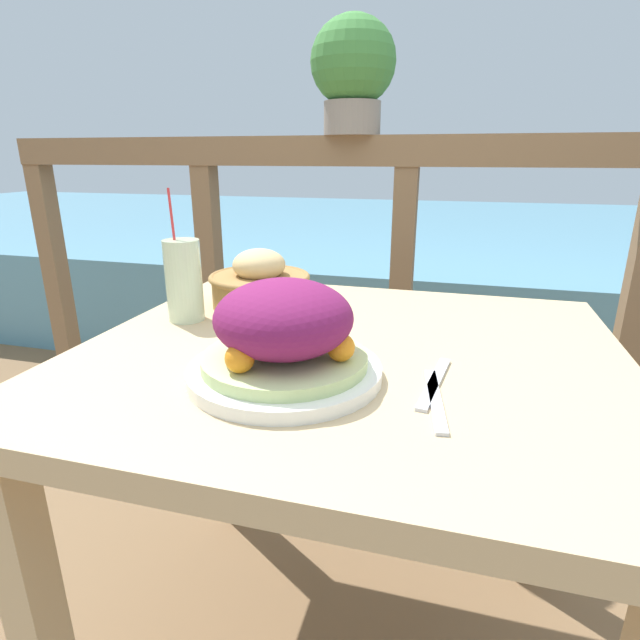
% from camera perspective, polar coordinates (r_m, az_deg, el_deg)
% --- Properties ---
extents(patio_table, '(0.91, 0.82, 0.72)m').
position_cam_1_polar(patio_table, '(0.90, 3.20, -9.55)').
color(patio_table, tan).
rests_on(patio_table, ground_plane).
extents(railing_fence, '(2.80, 0.08, 1.09)m').
position_cam_1_polar(railing_fence, '(1.62, 9.47, 7.92)').
color(railing_fence, brown).
rests_on(railing_fence, ground_plane).
extents(sea_backdrop, '(12.00, 4.00, 0.53)m').
position_cam_1_polar(sea_backdrop, '(4.16, 13.01, 7.23)').
color(sea_backdrop, '#568EA8').
rests_on(sea_backdrop, ground_plane).
extents(salad_plate, '(0.29, 0.29, 0.15)m').
position_cam_1_polar(salad_plate, '(0.72, -4.10, -1.94)').
color(salad_plate, white).
rests_on(salad_plate, patio_table).
extents(drink_glass, '(0.07, 0.07, 0.25)m').
position_cam_1_polar(drink_glass, '(1.01, -15.30, 4.39)').
color(drink_glass, beige).
rests_on(drink_glass, patio_table).
extents(bread_basket, '(0.22, 0.22, 0.12)m').
position_cam_1_polar(bread_basket, '(1.09, -6.90, 4.19)').
color(bread_basket, olive).
rests_on(bread_basket, patio_table).
extents(potted_plant, '(0.25, 0.25, 0.33)m').
position_cam_1_polar(potted_plant, '(1.64, 3.80, 26.60)').
color(potted_plant, gray).
rests_on(potted_plant, railing_fence).
extents(fork, '(0.04, 0.18, 0.00)m').
position_cam_1_polar(fork, '(0.69, 13.03, -8.82)').
color(fork, silver).
rests_on(fork, patio_table).
extents(knife, '(0.04, 0.18, 0.00)m').
position_cam_1_polar(knife, '(0.74, 12.94, -6.99)').
color(knife, silver).
rests_on(knife, patio_table).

